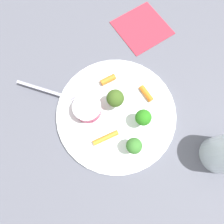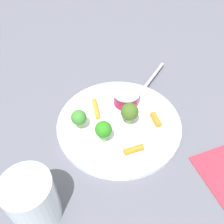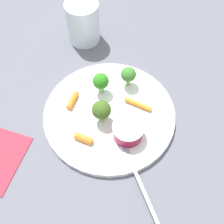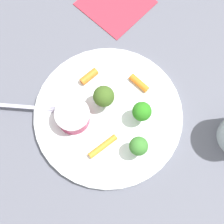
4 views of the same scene
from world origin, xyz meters
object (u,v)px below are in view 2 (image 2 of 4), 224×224
(sauce_cup, at_px, (126,97))
(carrot_stick_2, at_px, (156,119))
(fork, at_px, (150,81))
(broccoli_floret_2, at_px, (103,130))
(plate, at_px, (119,124))
(broccoli_floret_0, at_px, (130,112))
(broccoli_floret_1, at_px, (79,118))
(carrot_stick_1, at_px, (96,109))
(drinking_glass, at_px, (32,200))
(carrot_stick_0, at_px, (134,149))

(sauce_cup, xyz_separation_m, carrot_stick_2, (-0.07, 0.05, -0.01))
(fork, bearing_deg, broccoli_floret_2, 64.31)
(plate, distance_m, broccoli_floret_2, 0.07)
(carrot_stick_2, distance_m, fork, 0.14)
(broccoli_floret_0, distance_m, broccoli_floret_2, 0.07)
(broccoli_floret_0, distance_m, broccoli_floret_1, 0.11)
(plate, height_order, broccoli_floret_0, broccoli_floret_0)
(broccoli_floret_0, bearing_deg, carrot_stick_1, -20.66)
(broccoli_floret_0, xyz_separation_m, broccoli_floret_2, (0.05, 0.05, -0.00))
(sauce_cup, distance_m, drinking_glass, 0.30)
(fork, bearing_deg, carrot_stick_1, 43.14)
(broccoli_floret_0, xyz_separation_m, broccoli_floret_1, (0.10, 0.03, -0.00))
(fork, bearing_deg, sauce_cup, 55.90)
(broccoli_floret_1, height_order, carrot_stick_2, broccoli_floret_1)
(broccoli_floret_0, bearing_deg, drinking_glass, 55.92)
(fork, bearing_deg, carrot_stick_2, 95.26)
(carrot_stick_1, bearing_deg, carrot_stick_2, 171.19)
(carrot_stick_0, bearing_deg, broccoli_floret_0, -79.84)
(broccoli_floret_1, distance_m, carrot_stick_1, 0.07)
(broccoli_floret_1, relative_size, carrot_stick_1, 0.85)
(plate, xyz_separation_m, broccoli_floret_1, (0.08, 0.02, 0.04))
(carrot_stick_0, distance_m, drinking_glass, 0.21)
(carrot_stick_0, distance_m, carrot_stick_1, 0.14)
(plate, bearing_deg, carrot_stick_1, -28.61)
(carrot_stick_0, bearing_deg, plate, -64.72)
(carrot_stick_1, distance_m, fork, 0.17)
(carrot_stick_0, bearing_deg, carrot_stick_1, -49.16)
(broccoli_floret_2, distance_m, drinking_glass, 0.18)
(broccoli_floret_0, bearing_deg, broccoli_floret_1, 13.98)
(carrot_stick_0, relative_size, fork, 0.26)
(broccoli_floret_1, xyz_separation_m, carrot_stick_0, (-0.12, 0.05, -0.03))
(carrot_stick_0, distance_m, carrot_stick_2, 0.09)
(broccoli_floret_1, bearing_deg, carrot_stick_0, 157.05)
(fork, relative_size, drinking_glass, 1.52)
(broccoli_floret_1, bearing_deg, fork, -131.41)
(drinking_glass, bearing_deg, carrot_stick_1, -105.23)
(broccoli_floret_2, height_order, carrot_stick_2, broccoli_floret_2)
(sauce_cup, relative_size, carrot_stick_1, 1.06)
(sauce_cup, xyz_separation_m, carrot_stick_0, (-0.02, 0.13, -0.01))
(carrot_stick_0, height_order, carrot_stick_1, carrot_stick_0)
(broccoli_floret_1, xyz_separation_m, drinking_glass, (0.04, 0.18, 0.01))
(drinking_glass, bearing_deg, sauce_cup, -115.94)
(broccoli_floret_0, relative_size, carrot_stick_2, 1.50)
(plate, bearing_deg, drinking_glass, 60.03)
(broccoli_floret_0, relative_size, broccoli_floret_1, 1.10)
(broccoli_floret_2, relative_size, fork, 0.33)
(broccoli_floret_2, bearing_deg, broccoli_floret_1, -26.81)
(carrot_stick_2, xyz_separation_m, drinking_glass, (0.20, 0.21, 0.03))
(sauce_cup, height_order, carrot_stick_2, sauce_cup)
(sauce_cup, relative_size, carrot_stick_0, 1.50)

